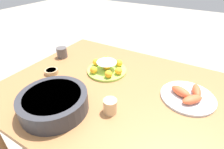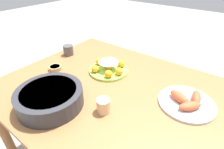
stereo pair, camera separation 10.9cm
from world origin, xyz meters
TOP-DOWN VIEW (x-y plane):
  - dining_table at (0.00, 0.00)m, footprint 1.36×1.05m
  - cake_plate at (0.16, -0.14)m, footprint 0.26×0.26m
  - serving_bowl at (0.19, 0.31)m, footprint 0.34×0.34m
  - sauce_bowl at (0.47, 0.07)m, footprint 0.09×0.09m
  - seafood_platter at (-0.37, -0.12)m, footprint 0.29×0.29m
  - cup_near at (0.58, -0.14)m, footprint 0.08×0.08m
  - cup_far at (-0.05, 0.18)m, footprint 0.07×0.07m

SIDE VIEW (x-z plane):
  - dining_table at x=0.00m, z-range 0.28..1.00m
  - sauce_bowl at x=0.47m, z-range 0.73..0.75m
  - seafood_platter at x=-0.37m, z-range 0.71..0.77m
  - cake_plate at x=0.16m, z-range 0.71..0.79m
  - cup_far at x=-0.05m, z-range 0.72..0.80m
  - cup_near at x=0.58m, z-range 0.72..0.80m
  - serving_bowl at x=0.19m, z-range 0.73..0.82m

